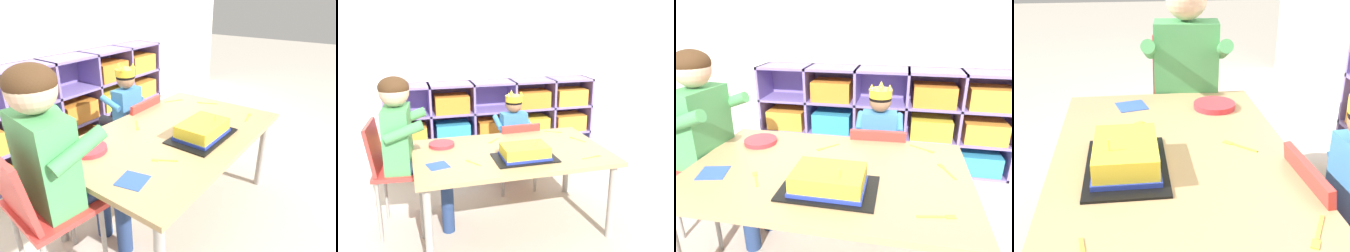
% 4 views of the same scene
% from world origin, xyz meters
% --- Properties ---
extents(ground, '(16.00, 16.00, 0.00)m').
position_xyz_m(ground, '(0.00, 0.00, 0.00)').
color(ground, '#BCB2A3').
extents(storage_cubby_shelf, '(2.04, 0.30, 0.83)m').
position_xyz_m(storage_cubby_shelf, '(0.20, 1.16, 0.36)').
color(storage_cubby_shelf, '#7F6BB2').
rests_on(storage_cubby_shelf, ground).
extents(activity_table, '(1.30, 0.81, 0.55)m').
position_xyz_m(activity_table, '(0.00, 0.00, 0.50)').
color(activity_table, tan).
rests_on(activity_table, ground).
extents(classroom_chair_blue, '(0.36, 0.36, 0.61)m').
position_xyz_m(classroom_chair_blue, '(0.20, 0.50, 0.38)').
color(classroom_chair_blue, red).
rests_on(classroom_chair_blue, ground).
extents(child_with_crown, '(0.30, 0.31, 0.84)m').
position_xyz_m(child_with_crown, '(0.19, 0.60, 0.53)').
color(child_with_crown, '#3D7FBC').
rests_on(child_with_crown, ground).
extents(classroom_chair_adult_side, '(0.39, 0.40, 0.77)m').
position_xyz_m(classroom_chair_adult_side, '(-0.79, 0.14, 0.47)').
color(classroom_chair_adult_side, red).
rests_on(classroom_chair_adult_side, ground).
extents(adult_helper_seated, '(0.45, 0.43, 1.07)m').
position_xyz_m(adult_helper_seated, '(-0.66, 0.13, 0.66)').
color(adult_helper_seated, '#4C9E5B').
rests_on(adult_helper_seated, ground).
extents(birthday_cake_on_tray, '(0.40, 0.26, 0.13)m').
position_xyz_m(birthday_cake_on_tray, '(0.05, -0.16, 0.59)').
color(birthday_cake_on_tray, black).
rests_on(birthday_cake_on_tray, activity_table).
extents(paper_plate_stack, '(0.18, 0.18, 0.02)m').
position_xyz_m(paper_plate_stack, '(-0.44, 0.22, 0.56)').
color(paper_plate_stack, '#DB333D').
rests_on(paper_plate_stack, activity_table).
extents(paper_napkin_square, '(0.15, 0.15, 0.00)m').
position_xyz_m(paper_napkin_square, '(-0.50, -0.13, 0.55)').
color(paper_napkin_square, '#3356B7').
rests_on(paper_napkin_square, activity_table).
extents(fork_at_table_front_edge, '(0.11, 0.11, 0.00)m').
position_xyz_m(fork_at_table_front_edge, '(-0.06, 0.23, 0.55)').
color(fork_at_table_front_edge, yellow).
rests_on(fork_at_table_front_edge, activity_table).
extents(fork_near_cake_tray, '(0.07, 0.14, 0.00)m').
position_xyz_m(fork_near_cake_tray, '(0.54, 0.10, 0.55)').
color(fork_near_cake_tray, yellow).
rests_on(fork_near_cake_tray, activity_table).
extents(fork_near_child_seat, '(0.14, 0.04, 0.00)m').
position_xyz_m(fork_near_child_seat, '(0.48, -0.26, 0.55)').
color(fork_near_child_seat, yellow).
rests_on(fork_near_child_seat, activity_table).
extents(fork_by_napkin, '(0.13, 0.09, 0.00)m').
position_xyz_m(fork_by_napkin, '(0.45, 0.31, 0.55)').
color(fork_by_napkin, yellow).
rests_on(fork_by_napkin, activity_table).
extents(fork_beside_plate_stack, '(0.08, 0.12, 0.00)m').
position_xyz_m(fork_beside_plate_stack, '(-0.29, -0.14, 0.55)').
color(fork_beside_plate_stack, yellow).
rests_on(fork_beside_plate_stack, activity_table).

